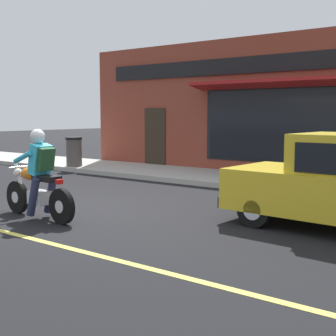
{
  "coord_description": "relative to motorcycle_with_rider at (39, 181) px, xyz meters",
  "views": [
    {
      "loc": [
        -6.08,
        -6.89,
        1.87
      ],
      "look_at": [
        0.36,
        -2.04,
        0.95
      ],
      "focal_mm": 50.0,
      "sensor_mm": 36.0,
      "label": 1
    }
  ],
  "objects": [
    {
      "name": "motorcycle_with_rider",
      "position": [
        0.0,
        0.0,
        0.0
      ],
      "size": [
        0.59,
        2.02,
        1.62
      ],
      "color": "black",
      "rests_on": "ground"
    },
    {
      "name": "trash_bin",
      "position": [
        5.4,
        5.13,
        -0.04
      ],
      "size": [
        0.56,
        0.56,
        0.98
      ],
      "color": "#514C47",
      "rests_on": "sidewalk_curb"
    },
    {
      "name": "sidewalk_curb",
      "position": [
        6.26,
        3.02,
        -0.61
      ],
      "size": [
        2.6,
        22.0,
        0.14
      ],
      "primitive_type": "cube",
      "color": "#ADAAA3",
      "rests_on": "ground"
    },
    {
      "name": "storefront_building",
      "position": [
        7.79,
        0.0,
        1.43
      ],
      "size": [
        1.25,
        11.93,
        4.2
      ],
      "color": "brown",
      "rests_on": "ground"
    },
    {
      "name": "ground_plane",
      "position": [
        0.84,
        0.02,
        -0.68
      ],
      "size": [
        80.0,
        80.0,
        0.0
      ],
      "primitive_type": "plane",
      "color": "black"
    }
  ]
}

